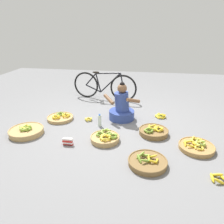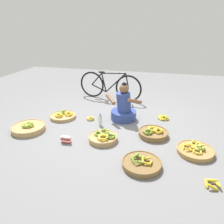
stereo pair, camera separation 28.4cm
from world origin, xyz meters
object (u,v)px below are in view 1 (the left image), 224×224
object	(u,v)px
loose_bananas_front_right	(89,119)
banana_basket_front_left	(60,118)
banana_basket_mid_right	(154,131)
water_bottle	(100,121)
banana_basket_back_center	(105,138)
banana_basket_back_left	(26,131)
banana_basket_front_center	(196,146)
vendor_woman_front	(122,108)
loose_bananas_back_right	(218,178)
packet_carton_stack	(68,142)
banana_basket_near_vendor	(148,162)
bicycle_leaning	(104,86)
loose_bananas_mid_left	(160,116)

from	to	relation	value
loose_bananas_front_right	banana_basket_front_left	bearing A→B (deg)	-176.37
banana_basket_mid_right	water_bottle	distance (m)	1.03
banana_basket_mid_right	banana_basket_front_left	distance (m)	1.93
banana_basket_back_center	banana_basket_back_left	size ratio (longest dim) A/B	0.81
banana_basket_front_center	water_bottle	distance (m)	1.77
banana_basket_back_left	vendor_woman_front	bearing A→B (deg)	29.58
banana_basket_back_left	loose_bananas_back_right	xyz separation A→B (m)	(3.04, -0.74, -0.02)
banana_basket_mid_right	loose_bananas_back_right	bearing A→B (deg)	-54.30
banana_basket_mid_right	loose_bananas_back_right	size ratio (longest dim) A/B	2.77
packet_carton_stack	water_bottle	bearing A→B (deg)	63.87
banana_basket_near_vendor	banana_basket_front_center	bearing A→B (deg)	34.80
vendor_woman_front	loose_bananas_front_right	world-z (taller)	vendor_woman_front
banana_basket_near_vendor	banana_basket_front_left	world-z (taller)	banana_basket_near_vendor
banana_basket_front_center	loose_bananas_front_right	world-z (taller)	banana_basket_front_center
loose_bananas_back_right	banana_basket_back_left	bearing A→B (deg)	166.32
banana_basket_back_left	loose_bananas_front_right	world-z (taller)	banana_basket_back_left
bicycle_leaning	banana_basket_near_vendor	world-z (taller)	bicycle_leaning
bicycle_leaning	loose_bananas_mid_left	world-z (taller)	bicycle_leaning
banana_basket_front_left	loose_bananas_mid_left	bearing A→B (deg)	12.09
banana_basket_mid_right	loose_bananas_mid_left	distance (m)	0.79
banana_basket_front_left	loose_bananas_back_right	xyz separation A→B (m)	(2.68, -1.42, -0.01)
loose_bananas_mid_left	water_bottle	world-z (taller)	water_bottle
loose_bananas_front_right	water_bottle	size ratio (longest dim) A/B	0.73
vendor_woman_front	loose_bananas_mid_left	size ratio (longest dim) A/B	2.98
loose_bananas_front_right	packet_carton_stack	distance (m)	0.97
banana_basket_back_left	loose_bananas_mid_left	size ratio (longest dim) A/B	2.31
bicycle_leaning	packet_carton_stack	distance (m)	2.34
bicycle_leaning	banana_basket_front_left	size ratio (longest dim) A/B	3.15
vendor_woman_front	bicycle_leaning	world-z (taller)	vendor_woman_front
banana_basket_near_vendor	banana_basket_front_center	distance (m)	0.93
packet_carton_stack	loose_bananas_mid_left	bearing A→B (deg)	41.33
banana_basket_mid_right	banana_basket_front_center	xyz separation A→B (m)	(0.66, -0.38, -0.01)
banana_basket_near_vendor	banana_basket_back_left	world-z (taller)	banana_basket_back_left
vendor_woman_front	water_bottle	world-z (taller)	vendor_woman_front
banana_basket_front_left	banana_basket_back_center	bearing A→B (deg)	-32.66
banana_basket_front_left	banana_basket_mid_right	bearing A→B (deg)	-9.98
banana_basket_near_vendor	banana_basket_front_center	size ratio (longest dim) A/B	1.00
banana_basket_back_center	banana_basket_near_vendor	size ratio (longest dim) A/B	0.89
banana_basket_front_left	banana_basket_front_center	distance (m)	2.65
banana_basket_front_left	packet_carton_stack	xyz separation A→B (m)	(0.51, -0.92, 0.02)
loose_bananas_mid_left	packet_carton_stack	world-z (taller)	packet_carton_stack
bicycle_leaning	water_bottle	bearing A→B (deg)	-81.98
vendor_woman_front	banana_basket_front_center	distance (m)	1.63
banana_basket_mid_right	banana_basket_front_left	xyz separation A→B (m)	(-1.90, 0.33, -0.02)
banana_basket_front_left	banana_basket_back_left	bearing A→B (deg)	-118.13
vendor_woman_front	banana_basket_back_left	world-z (taller)	vendor_woman_front
vendor_woman_front	banana_basket_front_left	world-z (taller)	vendor_woman_front
vendor_woman_front	loose_bananas_front_right	bearing A→B (deg)	-163.14
banana_basket_near_vendor	loose_bananas_front_right	distance (m)	1.75
banana_basket_near_vendor	banana_basket_front_left	bearing A→B (deg)	145.31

